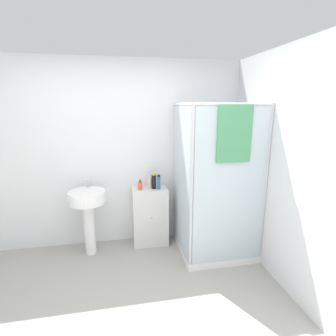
{
  "coord_description": "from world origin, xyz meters",
  "views": [
    {
      "loc": [
        -0.0,
        -1.86,
        1.92
      ],
      "look_at": [
        0.57,
        1.13,
        1.18
      ],
      "focal_mm": 28.0,
      "sensor_mm": 36.0,
      "label": 1
    }
  ],
  "objects_px": {
    "lotion_bottle_white": "(150,183)",
    "shampoo_bottle_blue": "(159,182)",
    "sink": "(88,207)",
    "shampoo_bottle_tall_black": "(154,181)",
    "soap_dispenser": "(140,186)"
  },
  "relations": [
    {
      "from": "sink",
      "to": "shampoo_bottle_tall_black",
      "type": "height_order",
      "value": "shampoo_bottle_tall_black"
    },
    {
      "from": "shampoo_bottle_tall_black",
      "to": "shampoo_bottle_blue",
      "type": "relative_size",
      "value": 1.05
    },
    {
      "from": "soap_dispenser",
      "to": "shampoo_bottle_tall_black",
      "type": "relative_size",
      "value": 0.66
    },
    {
      "from": "lotion_bottle_white",
      "to": "shampoo_bottle_blue",
      "type": "bearing_deg",
      "value": -37.31
    },
    {
      "from": "shampoo_bottle_blue",
      "to": "shampoo_bottle_tall_black",
      "type": "bearing_deg",
      "value": 145.61
    },
    {
      "from": "soap_dispenser",
      "to": "shampoo_bottle_tall_black",
      "type": "bearing_deg",
      "value": 3.05
    },
    {
      "from": "sink",
      "to": "shampoo_bottle_blue",
      "type": "bearing_deg",
      "value": 4.48
    },
    {
      "from": "shampoo_bottle_tall_black",
      "to": "lotion_bottle_white",
      "type": "height_order",
      "value": "shampoo_bottle_tall_black"
    },
    {
      "from": "sink",
      "to": "lotion_bottle_white",
      "type": "bearing_deg",
      "value": 11.14
    },
    {
      "from": "shampoo_bottle_blue",
      "to": "lotion_bottle_white",
      "type": "relative_size",
      "value": 1.17
    },
    {
      "from": "shampoo_bottle_blue",
      "to": "sink",
      "type": "bearing_deg",
      "value": -175.52
    },
    {
      "from": "sink",
      "to": "soap_dispenser",
      "type": "height_order",
      "value": "sink"
    },
    {
      "from": "sink",
      "to": "soap_dispenser",
      "type": "relative_size",
      "value": 7.13
    },
    {
      "from": "shampoo_bottle_blue",
      "to": "lotion_bottle_white",
      "type": "bearing_deg",
      "value": 142.69
    },
    {
      "from": "shampoo_bottle_tall_black",
      "to": "lotion_bottle_white",
      "type": "distance_m",
      "value": 0.08
    }
  ]
}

